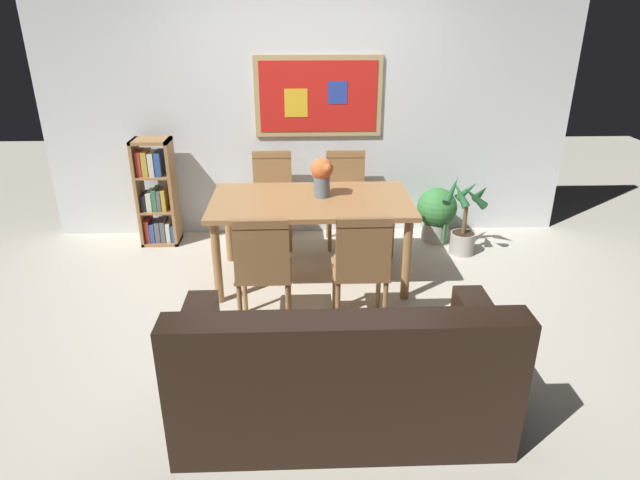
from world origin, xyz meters
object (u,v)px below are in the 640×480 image
at_px(potted_ivy, 437,212).
at_px(potted_palm, 464,222).
at_px(dining_table, 311,209).
at_px(bookshelf, 157,196).
at_px(dining_chair_far_left, 272,191).
at_px(dining_chair_near_left, 263,264).
at_px(dining_chair_near_right, 361,262).
at_px(flower_vase, 322,174).
at_px(dining_chair_far_right, 346,191).
at_px(leather_couch, 341,376).

bearing_deg(potted_ivy, potted_palm, -60.59).
bearing_deg(dining_table, bookshelf, 150.38).
height_order(dining_table, dining_chair_far_left, dining_chair_far_left).
distance_m(dining_chair_near_left, potted_palm, 2.24).
relative_size(dining_chair_near_right, flower_vase, 2.75).
height_order(dining_chair_near_left, potted_ivy, dining_chair_near_left).
bearing_deg(dining_chair_far_left, dining_chair_far_right, -0.96).
relative_size(bookshelf, potted_palm, 1.42).
bearing_deg(dining_table, leather_couch, -86.07).
relative_size(dining_chair_far_right, potted_ivy, 1.43).
relative_size(leather_couch, bookshelf, 1.71).
bearing_deg(flower_vase, dining_chair_far_left, 121.09).
bearing_deg(dining_chair_far_right, bookshelf, 178.60).
bearing_deg(flower_vase, dining_chair_far_right, 70.29).
bearing_deg(dining_table, dining_chair_near_left, -113.58).
bearing_deg(potted_ivy, dining_chair_near_left, -135.46).
bearing_deg(dining_chair_near_right, dining_chair_near_left, -179.37).
bearing_deg(dining_chair_far_left, potted_ivy, -0.95).
bearing_deg(leather_couch, dining_chair_far_right, 84.82).
relative_size(dining_chair_near_left, dining_chair_far_left, 1.00).
bearing_deg(flower_vase, leather_couch, -89.09).
distance_m(dining_chair_far_left, potted_palm, 1.87).
bearing_deg(dining_chair_near_left, flower_vase, 62.87).
height_order(dining_table, bookshelf, bookshelf).
relative_size(dining_chair_near_left, potted_ivy, 1.43).
bearing_deg(dining_table, dining_chair_far_right, 65.91).
height_order(dining_table, potted_ivy, dining_table).
bearing_deg(potted_ivy, dining_chair_far_right, 179.07).
xyz_separation_m(dining_chair_near_left, dining_chair_far_left, (-0.00, 1.64, 0.00)).
xyz_separation_m(dining_table, potted_palm, (1.46, 0.47, -0.33)).
distance_m(dining_chair_far_left, flower_vase, 0.96).
bearing_deg(dining_chair_near_left, potted_ivy, 44.54).
xyz_separation_m(dining_chair_near_right, leather_couch, (-0.21, -1.00, -0.22)).
bearing_deg(dining_chair_far_left, leather_couch, -79.53).
relative_size(leather_couch, flower_vase, 5.44).
xyz_separation_m(dining_chair_far_right, flower_vase, (-0.27, -0.74, 0.39)).
height_order(dining_chair_near_right, bookshelf, bookshelf).
relative_size(dining_chair_far_left, leather_couch, 0.51).
xyz_separation_m(dining_chair_near_right, flower_vase, (-0.24, 0.87, 0.39)).
relative_size(dining_chair_near_right, dining_chair_near_left, 1.00).
bearing_deg(dining_chair_near_left, potted_palm, 35.22).
relative_size(dining_chair_far_right, bookshelf, 0.86).
bearing_deg(dining_chair_near_right, dining_chair_far_left, 113.23).
relative_size(dining_chair_far_left, potted_palm, 1.23).
bearing_deg(leather_couch, potted_ivy, 66.04).
bearing_deg(leather_couch, flower_vase, 90.91).
height_order(dining_chair_near_right, flower_vase, flower_vase).
bearing_deg(dining_chair_near_right, potted_palm, 48.64).
height_order(dining_chair_far_right, leather_couch, dining_chair_far_right).
height_order(dining_table, dining_chair_near_right, dining_chair_near_right).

